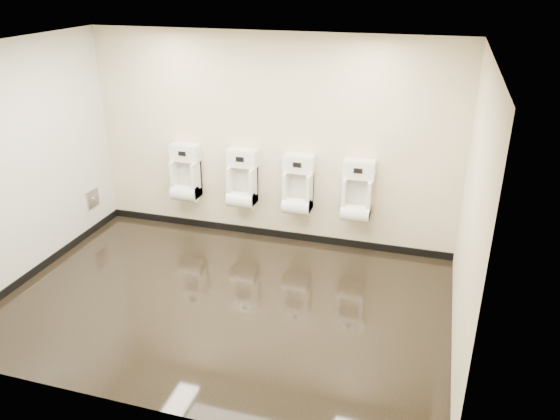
# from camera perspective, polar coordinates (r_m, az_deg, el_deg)

# --- Properties ---
(ground) EXTENTS (5.00, 3.50, 0.00)m
(ground) POSITION_cam_1_polar(r_m,az_deg,el_deg) (6.37, -5.76, -9.44)
(ground) COLOR black
(ground) RESTS_ON ground
(ceiling) EXTENTS (5.00, 3.50, 0.00)m
(ceiling) POSITION_cam_1_polar(r_m,az_deg,el_deg) (5.37, -7.02, 16.39)
(ceiling) COLOR silver
(back_wall) EXTENTS (5.00, 0.02, 2.80)m
(back_wall) POSITION_cam_1_polar(r_m,az_deg,el_deg) (7.27, -1.04, 7.22)
(back_wall) COLOR beige
(back_wall) RESTS_ON ground
(front_wall) EXTENTS (5.00, 0.02, 2.80)m
(front_wall) POSITION_cam_1_polar(r_m,az_deg,el_deg) (4.32, -15.24, -5.89)
(front_wall) COLOR beige
(front_wall) RESTS_ON ground
(left_wall) EXTENTS (0.02, 3.50, 2.80)m
(left_wall) POSITION_cam_1_polar(r_m,az_deg,el_deg) (7.04, -25.53, 4.27)
(left_wall) COLOR beige
(left_wall) RESTS_ON ground
(right_wall) EXTENTS (0.02, 3.50, 2.80)m
(right_wall) POSITION_cam_1_polar(r_m,az_deg,el_deg) (5.33, 19.34, -0.57)
(right_wall) COLOR beige
(right_wall) RESTS_ON ground
(tile_overlay_left) EXTENTS (0.01, 3.50, 2.80)m
(tile_overlay_left) POSITION_cam_1_polar(r_m,az_deg,el_deg) (7.04, -25.50, 4.27)
(tile_overlay_left) COLOR silver
(tile_overlay_left) RESTS_ON ground
(skirting_back) EXTENTS (5.00, 0.02, 0.10)m
(skirting_back) POSITION_cam_1_polar(r_m,az_deg,el_deg) (7.76, -0.99, -2.39)
(skirting_back) COLOR black
(skirting_back) RESTS_ON ground
(skirting_left) EXTENTS (0.02, 3.50, 0.10)m
(skirting_left) POSITION_cam_1_polar(r_m,az_deg,el_deg) (7.54, -23.67, -5.41)
(skirting_left) COLOR black
(skirting_left) RESTS_ON ground
(access_panel) EXTENTS (0.04, 0.25, 0.25)m
(access_panel) POSITION_cam_1_polar(r_m,az_deg,el_deg) (8.19, -18.99, 1.16)
(access_panel) COLOR #9E9EA3
(access_panel) RESTS_ON left_wall
(urinal_0) EXTENTS (0.42, 0.32, 0.78)m
(urinal_0) POSITION_cam_1_polar(r_m,az_deg,el_deg) (7.77, -9.83, 3.45)
(urinal_0) COLOR white
(urinal_0) RESTS_ON back_wall
(urinal_1) EXTENTS (0.42, 0.32, 0.78)m
(urinal_1) POSITION_cam_1_polar(r_m,az_deg,el_deg) (7.45, -3.98, 2.85)
(urinal_1) COLOR white
(urinal_1) RESTS_ON back_wall
(urinal_2) EXTENTS (0.42, 0.32, 0.78)m
(urinal_2) POSITION_cam_1_polar(r_m,az_deg,el_deg) (7.23, 1.88, 2.22)
(urinal_2) COLOR white
(urinal_2) RESTS_ON back_wall
(urinal_3) EXTENTS (0.42, 0.32, 0.78)m
(urinal_3) POSITION_cam_1_polar(r_m,az_deg,el_deg) (7.08, 8.07, 1.52)
(urinal_3) COLOR white
(urinal_3) RESTS_ON back_wall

